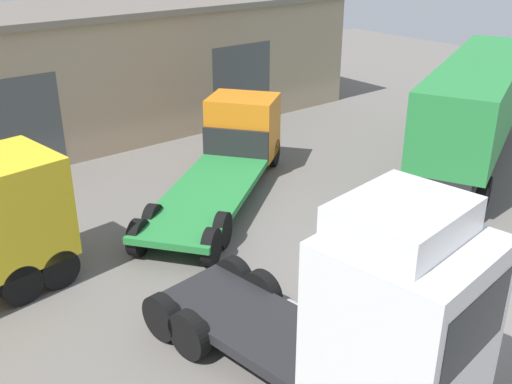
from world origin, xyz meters
name	(u,v)px	position (x,y,z in m)	size (l,w,h in m)	color
ground_plane	(431,295)	(0.00, 0.00, 0.00)	(60.00, 60.00, 0.00)	slate
warehouse_building	(105,68)	(0.00, 17.24, 2.69)	(23.27, 7.00, 5.36)	tan
tractor_unit_white	(374,322)	(-4.30, -1.67, 2.11)	(3.34, 7.08, 4.50)	silver
container_trailer_green	(478,99)	(8.68, 4.59, 2.51)	(11.45, 6.83, 3.90)	#28843D
flatbed_truck_orange	(232,147)	(0.55, 8.83, 1.29)	(8.34, 7.06, 2.72)	orange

